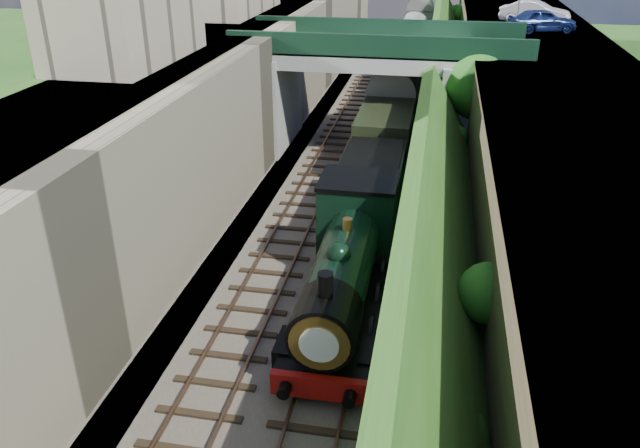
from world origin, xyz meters
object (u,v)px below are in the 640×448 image
(tender, at_px, (370,192))
(car_silver, at_px, (535,13))
(road_bridge, at_px, (387,84))
(car_blue, at_px, (542,20))
(locomotive, at_px, (346,269))
(tree, at_px, (479,87))

(tender, bearing_deg, car_silver, 66.54)
(road_bridge, xyz_separation_m, car_blue, (8.85, 6.21, 2.87))
(car_blue, height_order, tender, car_blue)
(car_silver, relative_size, tender, 0.74)
(locomotive, bearing_deg, car_silver, 72.48)
(tender, bearing_deg, road_bridge, 91.45)
(road_bridge, bearing_deg, car_blue, 35.06)
(tree, height_order, tender, tree)
(car_silver, xyz_separation_m, tender, (-8.54, -19.67, -5.36))
(car_silver, height_order, tender, car_silver)
(locomotive, bearing_deg, road_bridge, 90.84)
(tender, bearing_deg, tree, 59.08)
(car_blue, bearing_deg, tree, 138.85)
(car_blue, relative_size, locomotive, 0.40)
(car_blue, xyz_separation_m, locomotive, (-8.59, -23.67, -5.05))
(tree, xyz_separation_m, car_blue, (3.88, 8.43, 2.30))
(tree, bearing_deg, road_bridge, 155.91)
(car_silver, bearing_deg, road_bridge, 153.83)
(car_blue, distance_m, tender, 19.18)
(road_bridge, distance_m, car_blue, 11.18)
(road_bridge, distance_m, locomotive, 17.59)
(car_silver, bearing_deg, tree, 178.43)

